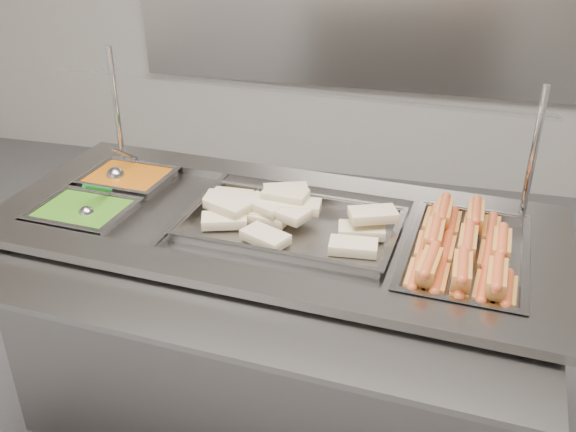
% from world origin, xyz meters
% --- Properties ---
extents(steam_counter, '(1.76, 0.89, 0.82)m').
position_xyz_m(steam_counter, '(-0.06, 0.32, 0.41)').
color(steam_counter, slate).
rests_on(steam_counter, ground).
extents(tray_rail, '(1.65, 0.46, 0.05)m').
position_xyz_m(tray_rail, '(-0.10, -0.15, 0.77)').
color(tray_rail, gray).
rests_on(tray_rail, steam_counter).
extents(sneeze_guard, '(1.52, 0.38, 0.40)m').
position_xyz_m(sneeze_guard, '(-0.05, 0.52, 1.15)').
color(sneeze_guard, silver).
rests_on(sneeze_guard, steam_counter).
extents(pan_hotdogs, '(0.35, 0.52, 0.09)m').
position_xyz_m(pan_hotdogs, '(0.50, 0.27, 0.78)').
color(pan_hotdogs, gray).
rests_on(pan_hotdogs, steam_counter).
extents(pan_wraps, '(0.65, 0.41, 0.06)m').
position_xyz_m(pan_wraps, '(-0.01, 0.31, 0.79)').
color(pan_wraps, gray).
rests_on(pan_wraps, steam_counter).
extents(pan_beans, '(0.29, 0.24, 0.09)m').
position_xyz_m(pan_beans, '(-0.64, 0.50, 0.78)').
color(pan_beans, gray).
rests_on(pan_beans, steam_counter).
extents(pan_peas, '(0.29, 0.24, 0.09)m').
position_xyz_m(pan_peas, '(-0.66, 0.23, 0.78)').
color(pan_peas, gray).
rests_on(pan_peas, steam_counter).
extents(hotdogs_in_buns, '(0.29, 0.49, 0.11)m').
position_xyz_m(hotdogs_in_buns, '(0.49, 0.26, 0.82)').
color(hotdogs_in_buns, '#A66322').
rests_on(hotdogs_in_buns, pan_hotdogs).
extents(tortilla_wraps, '(0.62, 0.33, 0.08)m').
position_xyz_m(tortilla_wraps, '(-0.06, 0.35, 0.83)').
color(tortilla_wraps, tan).
rests_on(tortilla_wraps, pan_wraps).
extents(ladle, '(0.06, 0.18, 0.14)m').
position_xyz_m(ladle, '(-0.68, 0.48, 0.82)').
color(ladle, '#A3A4A8').
rests_on(ladle, pan_beans).
extents(serving_spoon, '(0.05, 0.17, 0.12)m').
position_xyz_m(serving_spoon, '(-0.63, 0.23, 0.83)').
color(serving_spoon, '#A3A4A8').
rests_on(serving_spoon, pan_peas).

